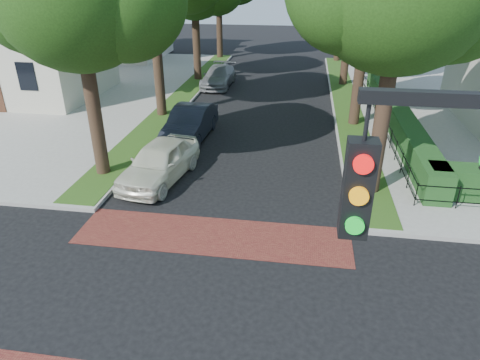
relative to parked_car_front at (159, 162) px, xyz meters
name	(u,v)px	position (x,y,z in m)	size (l,w,h in m)	color
ground	(188,304)	(2.98, -6.96, -0.81)	(120.00, 120.00, 0.00)	black
crosswalk_far	(213,236)	(2.98, -3.76, -0.81)	(9.00, 2.20, 0.01)	maroon
grass_strip_ne	(346,102)	(8.38, 12.14, -0.65)	(1.60, 29.80, 0.02)	#264413
grass_strip_nw	(182,96)	(-2.42, 12.14, -0.65)	(1.60, 29.80, 0.02)	#264413
hedge_main_road	(396,115)	(10.68, 8.04, -0.06)	(1.00, 18.00, 1.20)	#18461D
fence_main_road	(380,117)	(9.88, 8.04, -0.21)	(0.06, 18.00, 0.90)	black
house_left_near	(18,18)	(-12.51, 11.04, 4.23)	(10.00, 9.00, 10.14)	beige
house_left_far	(110,2)	(-12.51, 25.04, 4.23)	(10.00, 9.00, 10.14)	beige
parked_car_front	(159,162)	(0.00, 0.00, 0.00)	(1.92, 4.77, 1.63)	silver
parked_car_middle	(190,123)	(0.04, 4.83, 0.00)	(1.73, 4.97, 1.64)	black
parked_car_rear	(218,76)	(-0.62, 15.66, -0.10)	(2.00, 4.93, 1.43)	gray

